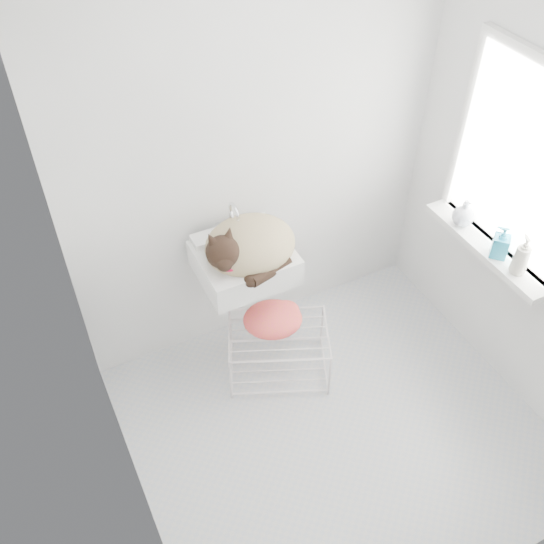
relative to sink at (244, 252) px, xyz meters
name	(u,v)px	position (x,y,z in m)	size (l,w,h in m)	color
floor	(336,429)	(0.21, -0.74, -0.85)	(2.20, 2.00, 0.02)	#AEB4BC
back_wall	(257,155)	(0.21, 0.26, 0.40)	(2.20, 0.02, 2.50)	white
left_wall	(107,360)	(-0.89, -0.74, 0.40)	(0.02, 2.00, 2.50)	white
window_glass	(522,164)	(1.30, -0.54, 0.50)	(0.01, 0.80, 1.00)	white
window_frame	(520,165)	(1.28, -0.54, 0.50)	(0.04, 0.90, 1.10)	white
windowsill	(486,247)	(1.22, -0.54, -0.02)	(0.16, 0.88, 0.04)	white
sink	(244,252)	(0.00, 0.00, 0.00)	(0.51, 0.44, 0.20)	white
faucet	(230,213)	(0.00, 0.18, 0.14)	(0.19, 0.13, 0.19)	silver
cat	(247,247)	(0.01, -0.02, 0.04)	(0.52, 0.42, 0.33)	tan
wire_rack	(278,354)	(0.11, -0.21, -0.70)	(0.57, 0.40, 0.34)	silver
towel	(273,324)	(0.09, -0.16, -0.48)	(0.35, 0.25, 0.14)	orange
bottle_a	(516,272)	(1.21, -0.78, 0.00)	(0.07, 0.07, 0.19)	beige
bottle_b	(497,255)	(1.21, -0.63, 0.00)	(0.08, 0.09, 0.19)	teal
bottle_c	(461,224)	(1.21, -0.33, 0.00)	(0.12, 0.12, 0.16)	silver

